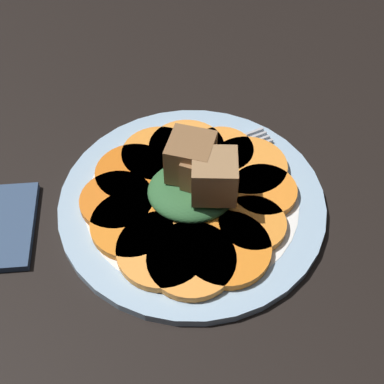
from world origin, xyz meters
TOP-DOWN VIEW (x-y plane):
  - table_slab at (0.00, 0.00)cm, footprint 120.00×120.00cm
  - plate at (0.00, 0.00)cm, footprint 26.81×26.81cm
  - carrot_slice_0 at (3.04, -5.96)cm, footprint 7.91×7.91cm
  - carrot_slice_1 at (5.77, -3.51)cm, footprint 7.88×7.88cm
  - carrot_slice_2 at (7.47, 0.00)cm, footprint 7.37×7.37cm
  - carrot_slice_3 at (6.03, 3.05)cm, footprint 7.97×7.97cm
  - carrot_slice_4 at (3.29, 6.18)cm, footprint 8.53×8.53cm
  - carrot_slice_5 at (0.71, 7.52)cm, footprint 8.22×8.22cm
  - carrot_slice_6 at (-2.58, 6.56)cm, footprint 8.38×8.38cm
  - carrot_slice_7 at (-5.44, 4.00)cm, footprint 6.51×6.51cm
  - carrot_slice_8 at (-7.23, -0.16)cm, footprint 6.71×6.71cm
  - carrot_slice_9 at (-6.18, -3.42)cm, footprint 8.21×8.21cm
  - carrot_slice_10 at (-3.74, -5.92)cm, footprint 6.79×6.79cm
  - carrot_slice_11 at (-0.18, -6.68)cm, footprint 8.16×8.16cm
  - center_pile at (-0.57, -0.09)cm, footprint 8.80×8.00cm
  - fork at (-1.07, -5.03)cm, footprint 17.65×8.26cm

SIDE VIEW (x-z plane):
  - table_slab at x=0.00cm, z-range 0.00..2.00cm
  - plate at x=0.00cm, z-range 1.99..3.04cm
  - fork at x=-1.07cm, z-range 3.10..3.50cm
  - carrot_slice_0 at x=3.04cm, z-range 3.10..3.93cm
  - carrot_slice_1 at x=5.77cm, z-range 3.10..3.93cm
  - carrot_slice_2 at x=7.47cm, z-range 3.10..3.93cm
  - carrot_slice_3 at x=6.03cm, z-range 3.10..3.93cm
  - carrot_slice_4 at x=3.29cm, z-range 3.10..3.93cm
  - carrot_slice_5 at x=0.71cm, z-range 3.10..3.93cm
  - carrot_slice_6 at x=-2.58cm, z-range 3.10..3.93cm
  - carrot_slice_7 at x=-5.44cm, z-range 3.10..3.93cm
  - carrot_slice_8 at x=-7.23cm, z-range 3.10..3.93cm
  - carrot_slice_9 at x=-6.18cm, z-range 3.10..3.93cm
  - carrot_slice_10 at x=-3.74cm, z-range 3.10..3.93cm
  - carrot_slice_11 at x=-0.18cm, z-range 3.10..3.93cm
  - center_pile at x=-0.57cm, z-range 2.70..9.33cm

